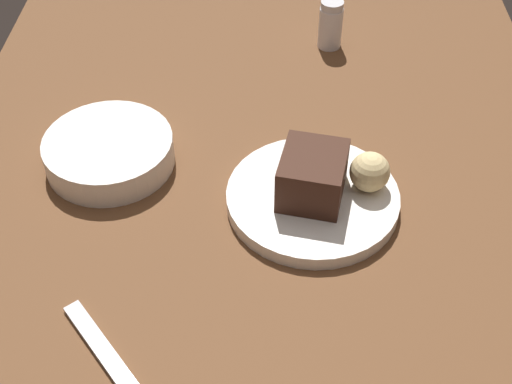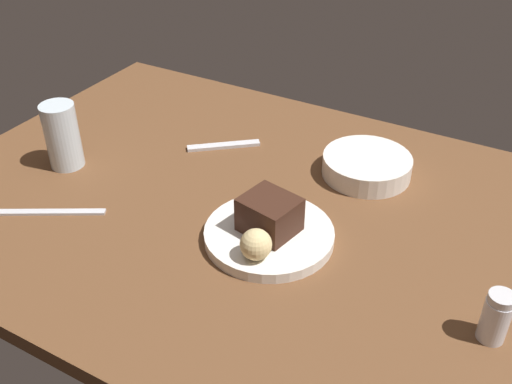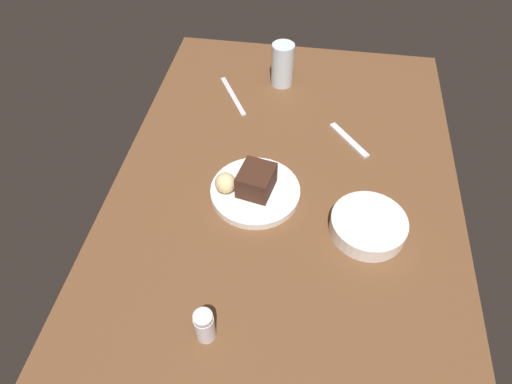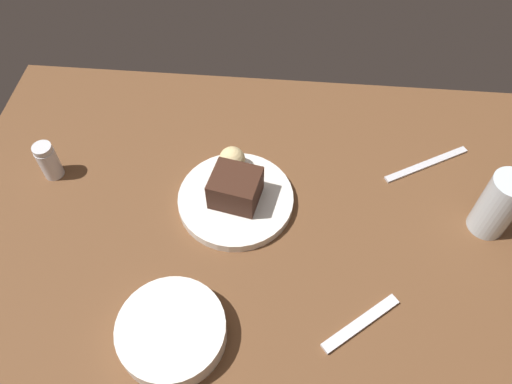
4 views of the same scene
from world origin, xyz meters
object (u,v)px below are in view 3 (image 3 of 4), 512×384
Objects in this scene: bread_roll at (225,183)px; side_bowl at (368,225)px; dessert_spoon at (349,140)px; butter_knife at (233,96)px; chocolate_cake_slice at (256,180)px; salt_shaker at (205,326)px; water_glass at (283,65)px; dessert_plate at (255,192)px.

bread_roll reaches higher than side_bowl.
butter_knife is at bearing 28.20° from dessert_spoon.
chocolate_cake_slice is at bearing 169.25° from butter_knife.
side_bowl is 1.12× the size of dessert_spoon.
water_glass reaches higher than salt_shaker.
dessert_spoon is 0.79× the size of butter_knife.
chocolate_cake_slice is 36.50cm from salt_shaker.
dessert_spoon is at bearing -44.25° from dessert_plate.
chocolate_cake_slice is at bearing -78.42° from bread_roll.
chocolate_cake_slice is 39.00cm from butter_knife.
bread_roll is 0.63× the size of salt_shaker.
side_bowl is (29.27, -30.23, -1.89)cm from salt_shaker.
water_glass is (45.62, -1.04, 5.54)cm from dessert_plate.
dessert_spoon is at bearing -142.37° from butter_knife.
butter_knife is (72.86, 8.63, -3.64)cm from salt_shaker.
side_bowl is (-6.90, -26.44, 1.06)cm from dessert_plate.
dessert_plate is at bearing 96.52° from dessert_spoon.
salt_shaker is (-34.82, -3.03, -0.48)cm from bread_roll.
bread_roll is 47.68cm from water_glass.
bread_roll is at bearing 4.98° from salt_shaker.
water_glass is 0.77× the size of side_bowl.
bread_roll reaches higher than butter_knife.
chocolate_cake_slice reaches higher than bread_roll.
chocolate_cake_slice is 0.45× the size of butter_knife.
dessert_plate is 36.49cm from salt_shaker.
chocolate_cake_slice reaches higher than dessert_plate.
butter_knife is at bearing 6.76° from salt_shaker.
water_glass reaches higher than bread_roll.
butter_knife is at bearing 123.55° from water_glass.
side_bowl is 0.89× the size of butter_knife.
water_glass is 31.75cm from dessert_spoon.
side_bowl reaches higher than butter_knife.
side_bowl is (-5.55, -33.26, -2.37)cm from bread_roll.
salt_shaker is at bearing 156.95° from butter_knife.
water_glass is 58.51cm from side_bowl.
water_glass is (46.97, -7.87, 2.11)cm from bread_roll.
dessert_plate is 1.27× the size of side_bowl.
salt_shaker is 0.41× the size of butter_knife.
chocolate_cake_slice reaches higher than dessert_spoon.
bread_roll is (-1.35, 6.82, 3.43)cm from dessert_plate.
dessert_spoon is at bearing -23.64° from salt_shaker.
dessert_plate is 38.75cm from butter_knife.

